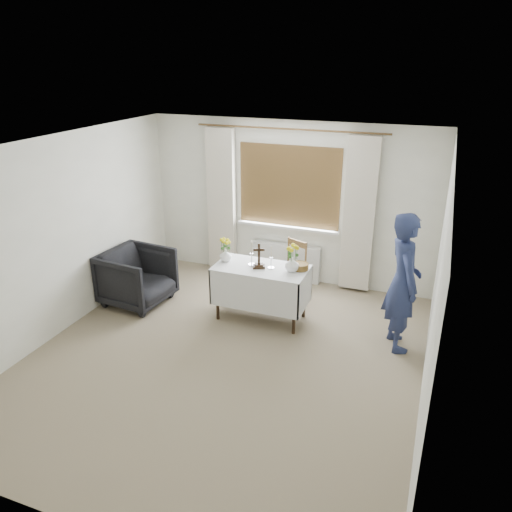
{
  "coord_description": "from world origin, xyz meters",
  "views": [
    {
      "loc": [
        2.16,
        -4.61,
        3.39
      ],
      "look_at": [
        0.07,
        0.87,
        1.0
      ],
      "focal_mm": 35.0,
      "sensor_mm": 36.0,
      "label": 1
    }
  ],
  "objects_px": {
    "altar_table": "(261,293)",
    "wooden_cross": "(259,256)",
    "person": "(403,282)",
    "flower_vase_right": "(292,264)",
    "flower_vase_left": "(226,255)",
    "wooden_chair": "(289,269)",
    "armchair": "(137,277)"
  },
  "relations": [
    {
      "from": "wooden_chair",
      "to": "person",
      "type": "relative_size",
      "value": 0.49
    },
    {
      "from": "altar_table",
      "to": "wooden_cross",
      "type": "relative_size",
      "value": 3.63
    },
    {
      "from": "altar_table",
      "to": "wooden_cross",
      "type": "xyz_separation_m",
      "value": [
        -0.02,
        -0.03,
        0.55
      ]
    },
    {
      "from": "armchair",
      "to": "flower_vase_left",
      "type": "xyz_separation_m",
      "value": [
        1.3,
        0.23,
        0.44
      ]
    },
    {
      "from": "wooden_chair",
      "to": "person",
      "type": "distance_m",
      "value": 1.93
    },
    {
      "from": "wooden_chair",
      "to": "person",
      "type": "xyz_separation_m",
      "value": [
        1.67,
        -0.86,
        0.44
      ]
    },
    {
      "from": "person",
      "to": "flower_vase_right",
      "type": "bearing_deg",
      "value": 65.57
    },
    {
      "from": "wooden_chair",
      "to": "flower_vase_right",
      "type": "bearing_deg",
      "value": -48.26
    },
    {
      "from": "wooden_cross",
      "to": "flower_vase_right",
      "type": "distance_m",
      "value": 0.45
    },
    {
      "from": "altar_table",
      "to": "wooden_chair",
      "type": "height_order",
      "value": "wooden_chair"
    },
    {
      "from": "wooden_chair",
      "to": "flower_vase_right",
      "type": "xyz_separation_m",
      "value": [
        0.27,
        -0.8,
        0.44
      ]
    },
    {
      "from": "armchair",
      "to": "wooden_cross",
      "type": "xyz_separation_m",
      "value": [
        1.81,
        0.17,
        0.53
      ]
    },
    {
      "from": "person",
      "to": "wooden_cross",
      "type": "distance_m",
      "value": 1.84
    },
    {
      "from": "altar_table",
      "to": "armchair",
      "type": "bearing_deg",
      "value": -173.74
    },
    {
      "from": "armchair",
      "to": "flower_vase_right",
      "type": "relative_size",
      "value": 4.53
    },
    {
      "from": "altar_table",
      "to": "wooden_chair",
      "type": "distance_m",
      "value": 0.83
    },
    {
      "from": "person",
      "to": "flower_vase_right",
      "type": "xyz_separation_m",
      "value": [
        -1.4,
        0.07,
        -0.0
      ]
    },
    {
      "from": "wooden_chair",
      "to": "wooden_cross",
      "type": "distance_m",
      "value": 1.0
    },
    {
      "from": "wooden_cross",
      "to": "altar_table",
      "type": "bearing_deg",
      "value": 29.4
    },
    {
      "from": "armchair",
      "to": "flower_vase_left",
      "type": "height_order",
      "value": "flower_vase_left"
    },
    {
      "from": "armchair",
      "to": "wooden_cross",
      "type": "distance_m",
      "value": 1.89
    },
    {
      "from": "armchair",
      "to": "flower_vase_left",
      "type": "bearing_deg",
      "value": -74.62
    },
    {
      "from": "person",
      "to": "wooden_cross",
      "type": "relative_size",
      "value": 5.06
    },
    {
      "from": "wooden_chair",
      "to": "flower_vase_left",
      "type": "height_order",
      "value": "flower_vase_left"
    },
    {
      "from": "flower_vase_left",
      "to": "flower_vase_right",
      "type": "xyz_separation_m",
      "value": [
        0.94,
        -0.01,
        0.01
      ]
    },
    {
      "from": "person",
      "to": "flower_vase_right",
      "type": "height_order",
      "value": "person"
    },
    {
      "from": "wooden_cross",
      "to": "person",
      "type": "bearing_deg",
      "value": -22.97
    },
    {
      "from": "flower_vase_left",
      "to": "flower_vase_right",
      "type": "height_order",
      "value": "flower_vase_right"
    },
    {
      "from": "altar_table",
      "to": "wooden_cross",
      "type": "height_order",
      "value": "wooden_cross"
    },
    {
      "from": "flower_vase_right",
      "to": "armchair",
      "type": "bearing_deg",
      "value": -174.38
    },
    {
      "from": "person",
      "to": "wooden_cross",
      "type": "bearing_deg",
      "value": 67.69
    },
    {
      "from": "wooden_chair",
      "to": "flower_vase_left",
      "type": "bearing_deg",
      "value": -107.26
    }
  ]
}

